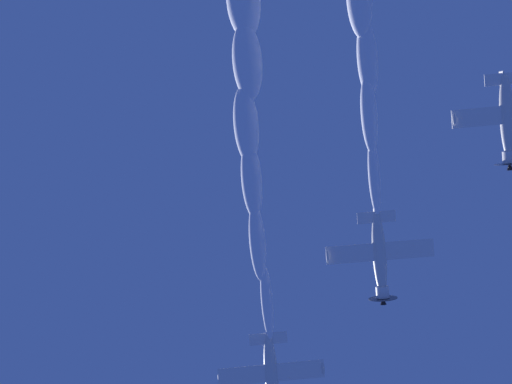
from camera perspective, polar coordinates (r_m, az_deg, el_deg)
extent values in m
ellipsoid|color=silver|center=(70.36, 1.19, -13.87)|extent=(7.80, 1.93, 1.38)
cube|color=white|center=(70.11, 1.18, -13.73)|extent=(2.43, 9.90, 0.37)
ellipsoid|color=silver|center=(70.39, -2.84, -14.02)|extent=(1.08, 0.37, 0.31)
ellipsoid|color=silver|center=(70.17, 5.19, -13.37)|extent=(1.08, 0.37, 0.31)
cube|color=white|center=(69.55, 0.95, -11.19)|extent=(1.33, 3.57, 0.20)
cube|color=silver|center=(70.10, 0.94, -11.01)|extent=(1.32, 0.27, 1.32)
ellipsoid|color=#1E232D|center=(70.92, 1.22, -14.03)|extent=(1.83, 0.97, 0.81)
ellipsoid|color=silver|center=(69.00, 9.46, -4.71)|extent=(7.80, 1.97, 1.34)
cylinder|color=white|center=(69.61, 9.69, -7.58)|extent=(1.17, 1.36, 1.30)
cone|color=black|center=(69.76, 9.74, -8.19)|extent=(0.87, 0.67, 0.62)
cylinder|color=#3F3F47|center=(69.72, 9.72, -8.05)|extent=(0.31, 2.80, 2.81)
cube|color=white|center=(68.78, 9.48, -4.54)|extent=(2.43, 9.89, 0.68)
ellipsoid|color=silver|center=(67.98, 5.52, -4.96)|extent=(1.07, 0.38, 0.31)
ellipsoid|color=silver|center=(69.90, 13.32, -4.11)|extent=(1.07, 0.38, 0.31)
cube|color=white|center=(68.64, 9.23, -1.91)|extent=(1.33, 3.58, 0.31)
cube|color=silver|center=(69.20, 9.12, -1.81)|extent=(1.32, 0.31, 1.31)
ellipsoid|color=#1E232D|center=(69.52, 9.40, -4.94)|extent=(1.82, 0.99, 0.81)
ellipsoid|color=silver|center=(69.55, 18.72, 5.46)|extent=(7.79, 1.96, 1.36)
cylinder|color=white|center=(69.69, 18.88, 2.55)|extent=(1.16, 1.36, 1.30)
cone|color=black|center=(69.75, 18.92, 1.93)|extent=(0.87, 0.67, 0.62)
cylinder|color=#3F3F47|center=(69.73, 18.91, 2.07)|extent=(0.29, 2.81, 2.81)
cube|color=white|center=(69.37, 18.77, 5.65)|extent=(2.43, 9.89, 0.69)
ellipsoid|color=silver|center=(67.74, 14.98, 5.41)|extent=(1.07, 0.38, 0.31)
cube|color=white|center=(69.64, 18.55, 8.24)|extent=(1.33, 3.57, 0.31)
cube|color=silver|center=(70.18, 18.37, 8.28)|extent=(1.31, 0.31, 1.31)
ellipsoid|color=#1E232D|center=(70.01, 18.59, 5.17)|extent=(1.82, 0.99, 0.82)
ellipsoid|color=white|center=(68.55, 0.85, -8.41)|extent=(7.15, 1.66, 1.09)
ellipsoid|color=white|center=(67.51, 0.11, -3.88)|extent=(7.19, 2.05, 1.49)
ellipsoid|color=white|center=(67.11, -0.34, 0.93)|extent=(7.22, 2.45, 1.88)
ellipsoid|color=white|center=(67.11, -0.76, 5.21)|extent=(7.25, 2.84, 2.28)
ellipsoid|color=white|center=(67.35, -0.68, 10.00)|extent=(7.28, 3.23, 2.67)
ellipsoid|color=white|center=(68.45, -0.98, 14.54)|extent=(7.32, 3.63, 3.07)
ellipsoid|color=white|center=(68.25, 9.08, 1.20)|extent=(7.15, 1.66, 1.09)
ellipsoid|color=white|center=(67.98, 8.68, 5.90)|extent=(7.19, 2.05, 1.49)
ellipsoid|color=white|center=(68.65, 8.55, 10.10)|extent=(7.22, 2.45, 1.88)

